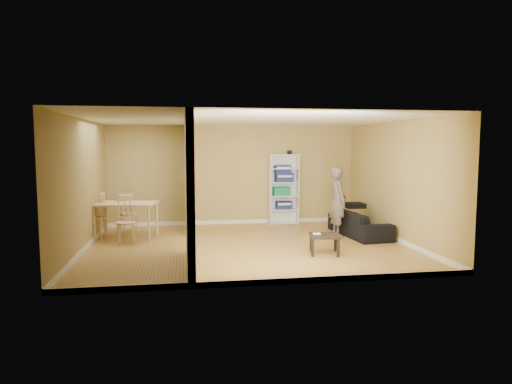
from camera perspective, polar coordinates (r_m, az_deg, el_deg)
The scene contains 16 objects.
room_shell at distance 9.35m, azimuth -1.02°, elevation 1.08°, with size 6.50×6.50×6.50m.
partition at distance 9.26m, azimuth -8.39°, elevation 0.97°, with size 0.22×5.50×2.60m, color tan, non-canonical shape.
wall_speaker at distance 12.24m, azimuth 4.22°, elevation 4.97°, with size 0.10×0.10×0.10m, color black.
sofa at distance 10.82m, azimuth 12.80°, elevation -3.38°, with size 0.84×1.95×0.74m, color black.
person at distance 10.56m, azimuth 10.22°, elevation -0.43°, with size 0.54×0.68×1.88m, color slate.
bookshelf at distance 12.17m, azimuth 3.42°, elevation 0.39°, with size 0.78×0.34×1.86m.
paper_box_navy_a at distance 12.17m, azimuth 3.48°, elevation -1.65°, with size 0.41×0.27×0.21m, color navy.
paper_box_teal at distance 12.12m, azimuth 3.20°, elevation 0.09°, with size 0.44×0.29×0.22m, color teal.
paper_box_navy_b at distance 12.10m, azimuth 3.51°, elevation 1.83°, with size 0.46×0.30×0.23m, color navy.
paper_box_navy_c at distance 12.08m, azimuth 3.32°, elevation 2.74°, with size 0.41×0.26×0.21m, color navy.
coffee_table at distance 8.85m, azimuth 8.54°, elevation -5.64°, with size 0.57×0.57×0.38m.
game_controller at distance 8.83m, azimuth 7.58°, elevation -5.18°, with size 0.15×0.04×0.03m, color white.
dining_table at distance 10.58m, azimuth -15.92°, elevation -1.72°, with size 1.29×0.86×0.81m.
chair_left at distance 10.74m, azimuth -19.52°, elevation -2.85°, with size 0.47×0.47×1.04m, color tan, non-canonical shape.
chair_near at distance 10.03m, azimuth -15.95°, elevation -3.56°, with size 0.44×0.44×0.96m, color #DAB274, non-canonical shape.
chair_far at distance 11.27m, azimuth -15.63°, elevation -2.53°, with size 0.44×0.44×0.96m, color tan, non-canonical shape.
Camera 1 is at (-1.28, -9.23, 2.06)m, focal length 32.00 mm.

